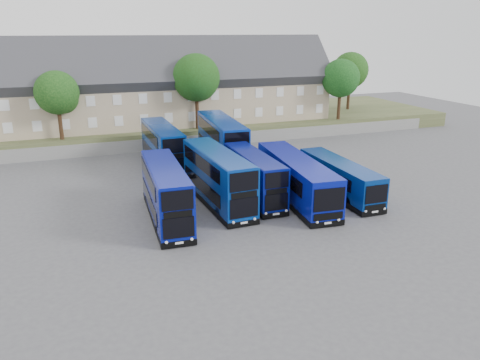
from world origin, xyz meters
name	(u,v)px	position (x,y,z in m)	size (l,w,h in m)	color
ground	(261,219)	(0.00, 0.00, 0.00)	(120.00, 120.00, 0.00)	#4E4E53
retaining_wall	(185,142)	(0.00, 24.00, 0.75)	(70.00, 0.40, 1.50)	slate
earth_bank	(168,125)	(0.00, 34.00, 1.00)	(80.00, 20.00, 2.00)	#46502D
terrace_row	(149,89)	(-3.00, 30.00, 6.60)	(48.00, 10.40, 11.20)	tan
dd_front_left	(166,194)	(-6.75, 2.44, 2.06)	(2.96, 10.70, 4.21)	#07138B
dd_front_mid	(218,179)	(-2.03, 4.40, 2.17)	(3.05, 11.22, 4.42)	navy
dd_front_right	(254,177)	(1.19, 4.47, 1.90)	(2.37, 9.80, 3.88)	navy
dd_rear_left	(163,147)	(-4.14, 16.83, 2.13)	(2.66, 10.97, 4.34)	navy
dd_rear_right	(222,142)	(2.12, 16.06, 2.36)	(3.56, 12.21, 4.79)	#08329D
coach_east_a	(296,179)	(4.53, 3.17, 1.75)	(3.89, 13.21, 3.56)	#08139A
coach_east_b	(339,179)	(8.57, 2.81, 1.46)	(2.43, 10.94, 2.98)	navy
tree_west	(58,94)	(-13.85, 25.10, 7.05)	(4.80, 4.80, 7.65)	#382314
tree_mid	(197,79)	(2.15, 25.60, 8.07)	(5.76, 5.76, 9.18)	#382314
tree_east	(341,80)	(22.15, 25.10, 7.39)	(5.12, 5.12, 8.16)	#382314
tree_far	(351,72)	(28.15, 32.10, 7.73)	(5.44, 5.44, 8.67)	#382314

